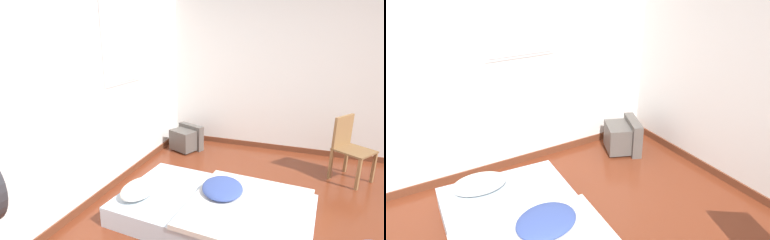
% 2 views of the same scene
% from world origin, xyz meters
% --- Properties ---
extents(wall_back, '(7.42, 0.08, 2.60)m').
position_xyz_m(wall_back, '(0.01, 2.45, 1.29)').
color(wall_back, white).
rests_on(wall_back, ground_plane).
extents(wall_right, '(0.08, 7.23, 2.60)m').
position_xyz_m(wall_right, '(2.54, 0.00, 1.29)').
color(wall_right, white).
rests_on(wall_right, ground_plane).
extents(mattress_bed, '(1.35, 2.06, 0.37)m').
position_xyz_m(mattress_bed, '(0.20, 1.00, 0.14)').
color(mattress_bed, silver).
rests_on(mattress_bed, ground_plane).
extents(crt_tv, '(0.53, 0.56, 0.42)m').
position_xyz_m(crt_tv, '(1.97, 2.01, 0.20)').
color(crt_tv, '#56514C').
rests_on(crt_tv, ground_plane).
extents(wooden_chair, '(0.58, 0.58, 0.86)m').
position_xyz_m(wooden_chair, '(1.76, -0.38, 0.50)').
color(wooden_chair, olive).
rests_on(wooden_chair, ground_plane).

